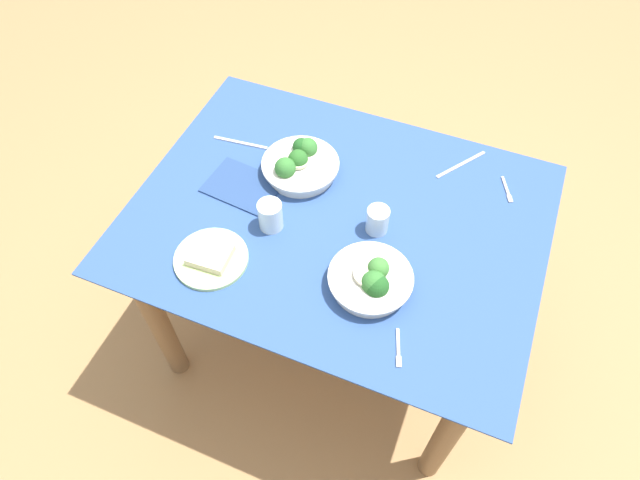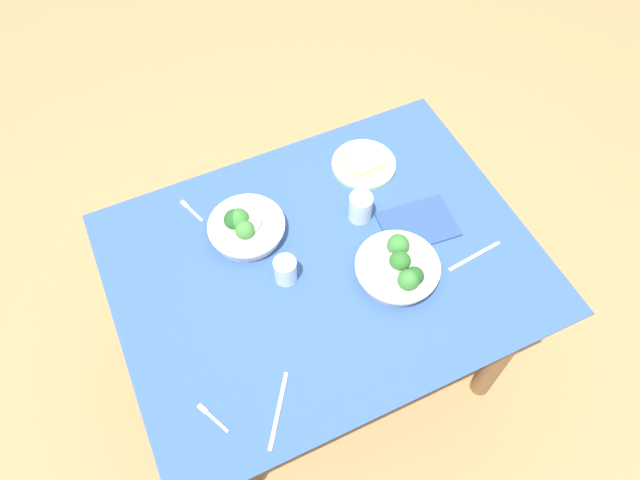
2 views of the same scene
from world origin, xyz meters
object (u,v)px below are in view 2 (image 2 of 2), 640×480
object	(u,v)px
fork_by_far_bowl	(191,210)
table_knife_left	(278,410)
broccoli_bowl_far	(245,227)
fork_by_near_bowl	(212,417)
water_glass_center	(360,207)
bread_side_plate	(364,163)
water_glass_side	(286,271)
napkin_folded_upper	(418,224)
broccoli_bowl_near	(399,268)
table_knife_right	(475,256)

from	to	relation	value
fork_by_far_bowl	table_knife_left	size ratio (longest dim) A/B	0.51
broccoli_bowl_far	fork_by_near_bowl	bearing A→B (deg)	-119.79
water_glass_center	table_knife_left	xyz separation A→B (m)	(-0.45, -0.44, -0.04)
bread_side_plate	water_glass_side	bearing A→B (deg)	-144.65
broccoli_bowl_far	water_glass_side	bearing A→B (deg)	-75.71
bread_side_plate	napkin_folded_upper	size ratio (longest dim) A/B	0.94
broccoli_bowl_near	table_knife_left	distance (m)	0.50
broccoli_bowl_near	water_glass_center	xyz separation A→B (m)	(-0.01, 0.22, 0.01)
bread_side_plate	table_knife_right	world-z (taller)	bread_side_plate
broccoli_bowl_near	bread_side_plate	bearing A→B (deg)	76.48
broccoli_bowl_near	fork_by_far_bowl	xyz separation A→B (m)	(-0.46, 0.46, -0.03)
fork_by_far_bowl	table_knife_left	distance (m)	0.67
broccoli_bowl_far	bread_side_plate	world-z (taller)	broccoli_bowl_far
broccoli_bowl_far	fork_by_near_bowl	size ratio (longest dim) A/B	2.33
fork_by_far_bowl	napkin_folded_upper	size ratio (longest dim) A/B	0.46
broccoli_bowl_far	napkin_folded_upper	distance (m)	0.51
water_glass_center	fork_by_far_bowl	world-z (taller)	water_glass_center
fork_by_near_bowl	napkin_folded_upper	size ratio (longest dim) A/B	0.45
bread_side_plate	napkin_folded_upper	world-z (taller)	bread_side_plate
water_glass_side	table_knife_left	world-z (taller)	water_glass_side
bread_side_plate	water_glass_center	bearing A→B (deg)	-120.74
fork_by_near_bowl	table_knife_left	distance (m)	0.16
fork_by_far_bowl	bread_side_plate	bearing A→B (deg)	-115.42
broccoli_bowl_near	fork_by_far_bowl	world-z (taller)	broccoli_bowl_near
water_glass_center	table_knife_left	distance (m)	0.63
broccoli_bowl_near	table_knife_right	xyz separation A→B (m)	(0.23, -0.04, -0.03)
broccoli_bowl_far	water_glass_center	size ratio (longest dim) A/B	2.49
water_glass_side	fork_by_far_bowl	xyz separation A→B (m)	(-0.17, 0.34, -0.04)
fork_by_near_bowl	bread_side_plate	bearing A→B (deg)	-77.20
water_glass_center	table_knife_right	size ratio (longest dim) A/B	0.50
fork_by_near_bowl	table_knife_left	xyz separation A→B (m)	(0.15, -0.05, -0.00)
bread_side_plate	table_knife_left	bearing A→B (deg)	-132.05
bread_side_plate	napkin_folded_upper	xyz separation A→B (m)	(0.04, -0.27, -0.01)
water_glass_center	table_knife_left	bearing A→B (deg)	-135.62
bread_side_plate	broccoli_bowl_far	bearing A→B (deg)	-169.11
water_glass_center	bread_side_plate	bearing A→B (deg)	59.26
fork_by_near_bowl	table_knife_left	world-z (taller)	same
broccoli_bowl_far	bread_side_plate	size ratio (longest dim) A/B	1.10
fork_by_far_bowl	fork_by_near_bowl	distance (m)	0.64
broccoli_bowl_far	fork_by_far_bowl	distance (m)	0.19
bread_side_plate	fork_by_far_bowl	size ratio (longest dim) A/B	2.03
broccoli_bowl_far	table_knife_right	size ratio (longest dim) A/B	1.23
fork_by_near_bowl	broccoli_bowl_far	bearing A→B (deg)	-55.27
table_knife_left	fork_by_far_bowl	bearing A→B (deg)	-144.78
napkin_folded_upper	table_knife_left	bearing A→B (deg)	-150.28
fork_by_far_bowl	table_knife_left	world-z (taller)	same
table_knife_right	water_glass_center	bearing A→B (deg)	-54.42
water_glass_side	fork_by_far_bowl	size ratio (longest dim) A/B	0.81
water_glass_center	napkin_folded_upper	xyz separation A→B (m)	(0.14, -0.10, -0.04)
bread_side_plate	fork_by_far_bowl	distance (m)	0.56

